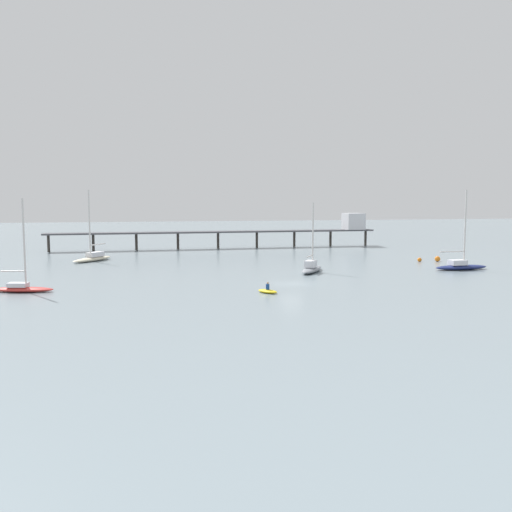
{
  "coord_description": "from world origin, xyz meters",
  "views": [
    {
      "loc": [
        -18.45,
        -57.71,
        9.12
      ],
      "look_at": [
        0.0,
        16.67,
        1.5
      ],
      "focal_mm": 38.26,
      "sensor_mm": 36.0,
      "label": 1
    }
  ],
  "objects_px": {
    "sailboat_gray": "(312,267)",
    "pier": "(274,228)",
    "sailboat_red": "(22,286)",
    "mooring_buoy_near": "(420,260)",
    "mooring_buoy_mid": "(437,259)",
    "sailboat_navy": "(461,265)",
    "sailboat_cream": "(93,257)",
    "dinghy_yellow": "(268,291)"
  },
  "relations": [
    {
      "from": "sailboat_gray",
      "to": "pier",
      "type": "bearing_deg",
      "value": 81.41
    },
    {
      "from": "sailboat_red",
      "to": "mooring_buoy_near",
      "type": "relative_size",
      "value": 14.48
    },
    {
      "from": "pier",
      "to": "mooring_buoy_mid",
      "type": "distance_m",
      "value": 35.97
    },
    {
      "from": "pier",
      "to": "mooring_buoy_near",
      "type": "height_order",
      "value": "pier"
    },
    {
      "from": "pier",
      "to": "sailboat_red",
      "type": "distance_m",
      "value": 61.22
    },
    {
      "from": "sailboat_red",
      "to": "pier",
      "type": "bearing_deg",
      "value": 49.48
    },
    {
      "from": "sailboat_red",
      "to": "sailboat_gray",
      "type": "bearing_deg",
      "value": 12.84
    },
    {
      "from": "pier",
      "to": "sailboat_navy",
      "type": "distance_m",
      "value": 43.75
    },
    {
      "from": "sailboat_red",
      "to": "mooring_buoy_mid",
      "type": "xyz_separation_m",
      "value": [
        56.91,
        15.06,
        -0.17
      ]
    },
    {
      "from": "sailboat_cream",
      "to": "dinghy_yellow",
      "type": "relative_size",
      "value": 4.32
    },
    {
      "from": "dinghy_yellow",
      "to": "sailboat_navy",
      "type": "bearing_deg",
      "value": 21.55
    },
    {
      "from": "sailboat_red",
      "to": "mooring_buoy_near",
      "type": "bearing_deg",
      "value": 15.9
    },
    {
      "from": "dinghy_yellow",
      "to": "mooring_buoy_near",
      "type": "distance_m",
      "value": 37.21
    },
    {
      "from": "mooring_buoy_mid",
      "to": "dinghy_yellow",
      "type": "bearing_deg",
      "value": -146.61
    },
    {
      "from": "sailboat_red",
      "to": "mooring_buoy_mid",
      "type": "bearing_deg",
      "value": 14.83
    },
    {
      "from": "sailboat_navy",
      "to": "sailboat_cream",
      "type": "relative_size",
      "value": 0.98
    },
    {
      "from": "sailboat_cream",
      "to": "mooring_buoy_near",
      "type": "bearing_deg",
      "value": -15.2
    },
    {
      "from": "pier",
      "to": "mooring_buoy_mid",
      "type": "height_order",
      "value": "pier"
    },
    {
      "from": "mooring_buoy_mid",
      "to": "mooring_buoy_near",
      "type": "bearing_deg",
      "value": 173.25
    },
    {
      "from": "sailboat_red",
      "to": "mooring_buoy_mid",
      "type": "height_order",
      "value": "sailboat_red"
    },
    {
      "from": "dinghy_yellow",
      "to": "sailboat_gray",
      "type": "bearing_deg",
      "value": 55.57
    },
    {
      "from": "sailboat_red",
      "to": "dinghy_yellow",
      "type": "relative_size",
      "value": 3.74
    },
    {
      "from": "dinghy_yellow",
      "to": "pier",
      "type": "bearing_deg",
      "value": 73.55
    },
    {
      "from": "pier",
      "to": "mooring_buoy_near",
      "type": "xyz_separation_m",
      "value": [
        14.34,
        -31.07,
        -3.57
      ]
    },
    {
      "from": "sailboat_cream",
      "to": "mooring_buoy_near",
      "type": "xyz_separation_m",
      "value": [
        48.5,
        -13.18,
        -0.35
      ]
    },
    {
      "from": "dinghy_yellow",
      "to": "mooring_buoy_near",
      "type": "xyz_separation_m",
      "value": [
        30.01,
        22.0,
        0.11
      ]
    },
    {
      "from": "sailboat_navy",
      "to": "sailboat_gray",
      "type": "relative_size",
      "value": 1.19
    },
    {
      "from": "sailboat_gray",
      "to": "mooring_buoy_near",
      "type": "height_order",
      "value": "sailboat_gray"
    },
    {
      "from": "pier",
      "to": "sailboat_cream",
      "type": "xyz_separation_m",
      "value": [
        -34.16,
        -17.89,
        -3.22
      ]
    },
    {
      "from": "sailboat_navy",
      "to": "dinghy_yellow",
      "type": "bearing_deg",
      "value": -158.45
    },
    {
      "from": "sailboat_cream",
      "to": "dinghy_yellow",
      "type": "bearing_deg",
      "value": -62.27
    },
    {
      "from": "sailboat_navy",
      "to": "sailboat_gray",
      "type": "distance_m",
      "value": 20.54
    },
    {
      "from": "pier",
      "to": "sailboat_red",
      "type": "relative_size",
      "value": 6.82
    },
    {
      "from": "sailboat_cream",
      "to": "mooring_buoy_mid",
      "type": "relative_size",
      "value": 13.19
    },
    {
      "from": "sailboat_gray",
      "to": "sailboat_cream",
      "type": "relative_size",
      "value": 0.82
    },
    {
      "from": "sailboat_red",
      "to": "mooring_buoy_near",
      "type": "xyz_separation_m",
      "value": [
        54.05,
        15.4,
        -0.26
      ]
    },
    {
      "from": "sailboat_gray",
      "to": "mooring_buoy_near",
      "type": "bearing_deg",
      "value": 20.84
    },
    {
      "from": "sailboat_red",
      "to": "mooring_buoy_mid",
      "type": "relative_size",
      "value": 11.42
    },
    {
      "from": "sailboat_gray",
      "to": "dinghy_yellow",
      "type": "height_order",
      "value": "sailboat_gray"
    },
    {
      "from": "dinghy_yellow",
      "to": "mooring_buoy_near",
      "type": "bearing_deg",
      "value": 36.25
    },
    {
      "from": "pier",
      "to": "sailboat_navy",
      "type": "bearing_deg",
      "value": -70.52
    },
    {
      "from": "dinghy_yellow",
      "to": "mooring_buoy_mid",
      "type": "distance_m",
      "value": 39.36
    }
  ]
}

